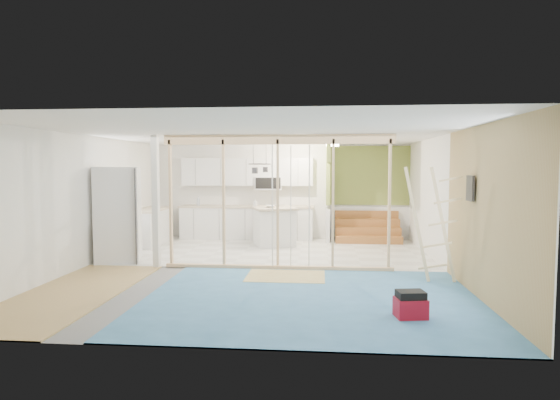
# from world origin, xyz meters

# --- Properties ---
(room) EXTENTS (7.01, 8.01, 2.61)m
(room) POSITION_xyz_m (0.00, 0.00, 1.30)
(room) COLOR slate
(room) RESTS_ON ground
(floor_overlays) EXTENTS (7.00, 8.00, 0.03)m
(floor_overlays) POSITION_xyz_m (0.07, 0.06, 0.01)
(floor_overlays) COLOR silver
(floor_overlays) RESTS_ON room
(stud_frame) EXTENTS (4.66, 0.14, 2.60)m
(stud_frame) POSITION_xyz_m (-0.24, -0.00, 1.59)
(stud_frame) COLOR #D8B084
(stud_frame) RESTS_ON room
(base_cabinets) EXTENTS (4.45, 2.24, 0.93)m
(base_cabinets) POSITION_xyz_m (-1.61, 3.36, 0.47)
(base_cabinets) COLOR silver
(base_cabinets) RESTS_ON room
(upper_cabinets) EXTENTS (3.60, 0.41, 0.85)m
(upper_cabinets) POSITION_xyz_m (-0.84, 3.82, 1.82)
(upper_cabinets) COLOR silver
(upper_cabinets) RESTS_ON room
(green_partition) EXTENTS (2.25, 1.51, 2.60)m
(green_partition) POSITION_xyz_m (2.04, 3.66, 0.94)
(green_partition) COLOR olive
(green_partition) RESTS_ON room
(pot_rack) EXTENTS (0.52, 0.52, 0.72)m
(pot_rack) POSITION_xyz_m (-0.31, 1.89, 2.00)
(pot_rack) COLOR black
(pot_rack) RESTS_ON room
(sheathing_panel) EXTENTS (0.02, 4.00, 2.60)m
(sheathing_panel) POSITION_xyz_m (3.48, -2.00, 1.30)
(sheathing_panel) COLOR tan
(sheathing_panel) RESTS_ON room
(electrical_panel) EXTENTS (0.04, 0.30, 0.40)m
(electrical_panel) POSITION_xyz_m (3.43, -1.40, 1.65)
(electrical_panel) COLOR #3D3C42
(electrical_panel) RESTS_ON room
(ceiling_light) EXTENTS (0.32, 0.32, 0.08)m
(ceiling_light) POSITION_xyz_m (1.40, 3.00, 2.54)
(ceiling_light) COLOR #FFEABF
(ceiling_light) RESTS_ON room
(fridge) EXTENTS (1.06, 1.03, 1.98)m
(fridge) POSITION_xyz_m (-3.08, 0.48, 0.99)
(fridge) COLOR silver
(fridge) RESTS_ON room
(island) EXTENTS (1.28, 1.28, 0.98)m
(island) POSITION_xyz_m (-0.04, 2.70, 0.49)
(island) COLOR silver
(island) RESTS_ON room
(bowl) EXTENTS (0.25, 0.25, 0.06)m
(bowl) POSITION_xyz_m (-0.12, 2.57, 1.01)
(bowl) COLOR silver
(bowl) RESTS_ON island
(soap_bottle_a) EXTENTS (0.11, 0.11, 0.26)m
(soap_bottle_a) POSITION_xyz_m (-2.22, 3.61, 1.06)
(soap_bottle_a) COLOR #A1A7B3
(soap_bottle_a) RESTS_ON base_cabinets
(soap_bottle_b) EXTENTS (0.10, 0.10, 0.18)m
(soap_bottle_b) POSITION_xyz_m (-0.65, 3.62, 1.02)
(soap_bottle_b) COLOR silver
(soap_bottle_b) RESTS_ON base_cabinets
(toolbox) EXTENTS (0.43, 0.35, 0.37)m
(toolbox) POSITION_xyz_m (2.30, -2.76, 0.18)
(toolbox) COLOR maroon
(toolbox) RESTS_ON room
(ladder) EXTENTS (1.06, 0.13, 1.97)m
(ladder) POSITION_xyz_m (3.04, -0.75, 1.01)
(ladder) COLOR beige
(ladder) RESTS_ON room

